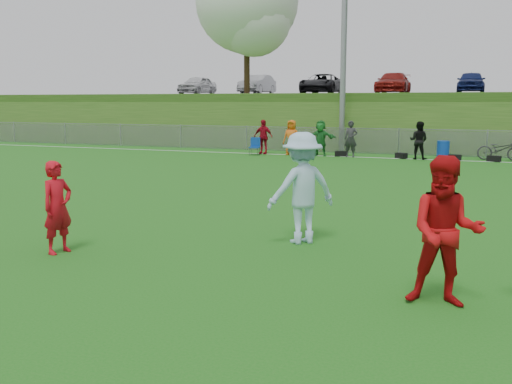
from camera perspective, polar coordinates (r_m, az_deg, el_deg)
The scene contains 16 objects.
ground at distance 9.50m, azimuth -1.56°, elevation -6.63°, with size 120.00×120.00×0.00m, color #1B6916.
sideline_far at distance 26.80m, azimuth 13.48°, elevation 3.30°, with size 60.00×0.10×0.01m, color white.
fence at distance 28.72m, azimuth 14.07°, elevation 4.93°, with size 58.00×0.06×1.30m.
light_pole at distance 30.25m, azimuth 8.83°, elevation 16.79°, with size 1.20×0.40×12.15m.
berm at distance 39.61m, azimuth 16.14°, elevation 7.13°, with size 120.00×18.00×3.00m, color #285016.
parking_lot at distance 41.59m, azimuth 16.48°, elevation 9.33°, with size 120.00×12.00×0.10m, color black.
tree_white_flowering at distance 36.40m, azimuth -0.74°, elevation 18.12°, with size 6.30×6.30×8.78m.
car_row at distance 40.73m, azimuth 14.75°, elevation 10.50°, with size 32.04×5.18×1.44m.
spectator_row at distance 27.29m, azimuth 7.23°, elevation 5.35°, with size 8.41×0.78×1.69m.
gear_bags at distance 26.75m, azimuth 16.14°, elevation 3.45°, with size 7.32×0.57×0.26m.
player_red_left at distance 10.24m, azimuth -19.23°, elevation -1.45°, with size 0.58×0.38×1.59m, color red.
player_red_center at distance 7.53m, azimuth 18.46°, elevation -3.80°, with size 0.93×0.72×1.91m, color red.
player_blue at distance 10.37m, azimuth 4.60°, elevation 0.39°, with size 1.31×0.75×2.03m, color #AED6F1.
recycling_bin at distance 27.16m, azimuth 18.20°, elevation 4.02°, with size 0.54×0.54×0.82m, color #0F3AA6.
camp_chair at distance 27.64m, azimuth -0.15°, elevation 4.22°, with size 0.54×0.55×0.85m.
bicycle at distance 27.28m, azimuth 23.20°, elevation 3.94°, with size 0.65×1.87×0.98m, color #28282A.
Camera 1 is at (3.54, -8.44, 2.56)m, focal length 40.00 mm.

